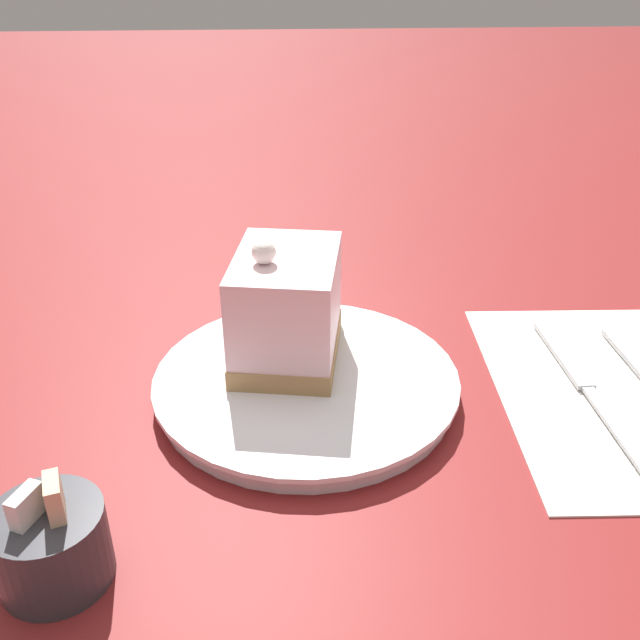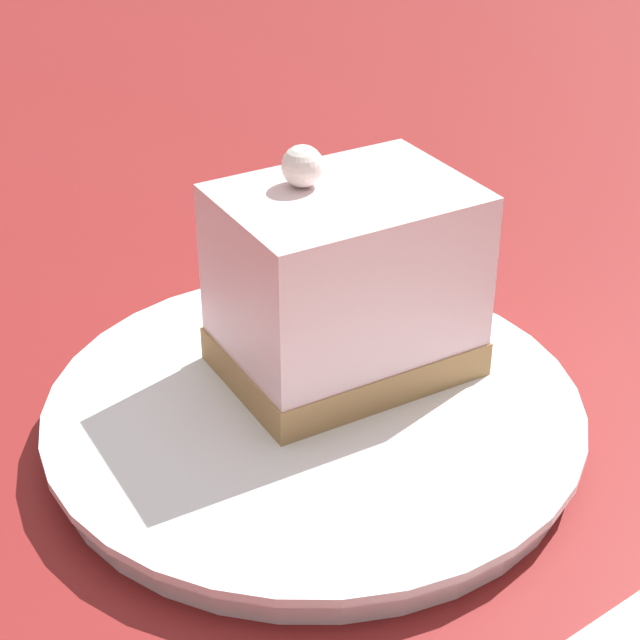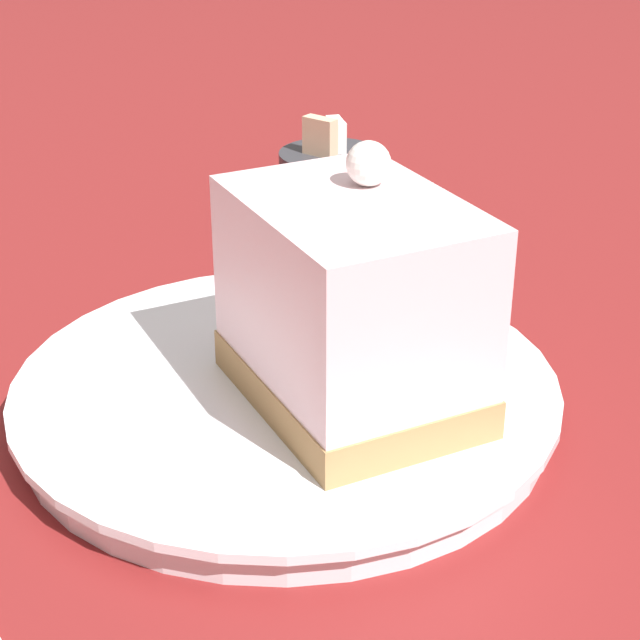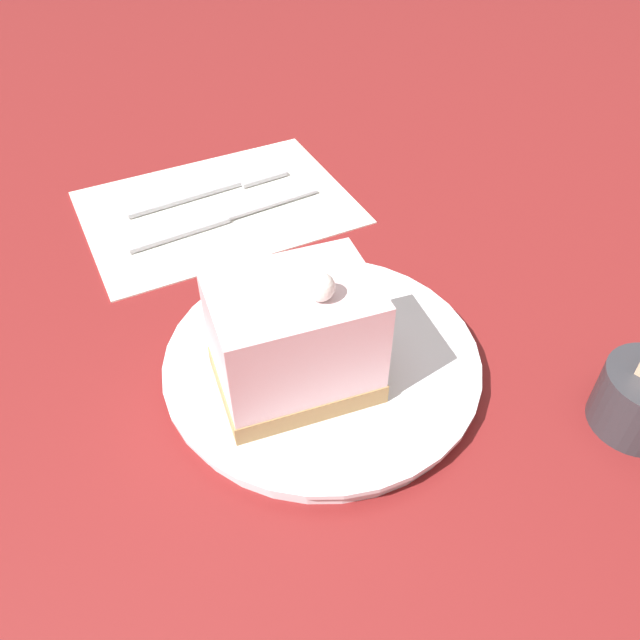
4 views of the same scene
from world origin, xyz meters
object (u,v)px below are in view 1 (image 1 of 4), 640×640
at_px(cake_slice, 287,308).
at_px(sugar_bowl, 51,544).
at_px(knife, 578,374).
at_px(plate, 305,383).

height_order(cake_slice, sugar_bowl, cake_slice).
relative_size(cake_slice, sugar_bowl, 1.69).
relative_size(knife, sugar_bowl, 2.87).
height_order(knife, sugar_bowl, sugar_bowl).
xyz_separation_m(cake_slice, knife, (-0.22, 0.02, -0.05)).
distance_m(plate, cake_slice, 0.06).
xyz_separation_m(knife, sugar_bowl, (0.35, 0.17, 0.02)).
xyz_separation_m(plate, sugar_bowl, (0.14, 0.16, 0.01)).
bearing_deg(cake_slice, plate, 123.23).
xyz_separation_m(cake_slice, sugar_bowl, (0.13, 0.19, -0.03)).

